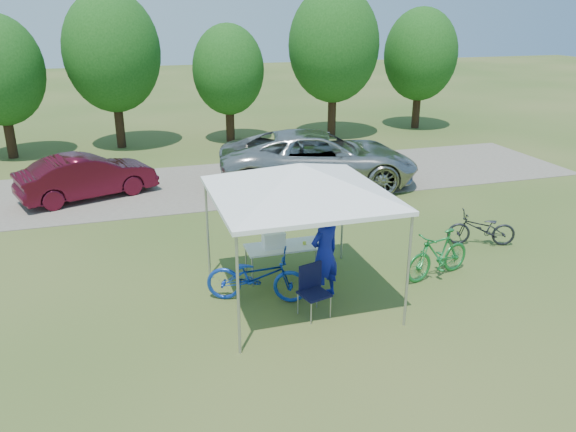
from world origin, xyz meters
name	(u,v)px	position (x,y,z in m)	size (l,w,h in m)	color
ground	(299,298)	(0.00, 0.00, 0.00)	(100.00, 100.00, 0.00)	#2D5119
gravel_strip	(223,184)	(0.00, 8.00, 0.01)	(24.00, 5.00, 0.02)	gray
canopy	(300,167)	(0.00, 0.00, 2.65)	(4.53, 4.53, 3.00)	#A5A5AA
treeline	(184,57)	(-0.29, 14.05, 3.53)	(24.89, 4.28, 6.30)	#382314
folding_table	(285,247)	(0.04, 1.04, 0.64)	(1.67, 0.69, 0.68)	white
folding_chair	(312,286)	(0.06, -0.61, 0.57)	(0.60, 0.62, 0.95)	black
cooler	(273,239)	(-0.21, 1.04, 0.85)	(0.46, 0.31, 0.33)	white
ice_cream_cup	(304,243)	(0.45, 0.99, 0.71)	(0.07, 0.07, 0.06)	#C3D431
cyclist	(325,253)	(0.50, -0.05, 0.92)	(0.67, 0.44, 1.84)	#121894
bike_blue	(257,276)	(-0.79, 0.16, 0.52)	(0.68, 1.96, 1.03)	#1336A7
bike_green	(438,254)	(3.08, 0.05, 0.51)	(0.48, 1.71, 1.03)	#1A7631
bike_dark	(482,229)	(4.98, 1.25, 0.42)	(0.56, 1.59, 0.84)	black
minivan	(319,158)	(2.91, 6.97, 0.89)	(2.87, 6.24, 1.73)	#AAA9A6
sedan	(87,176)	(-4.09, 7.77, 0.67)	(1.38, 3.95, 1.30)	#460B19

